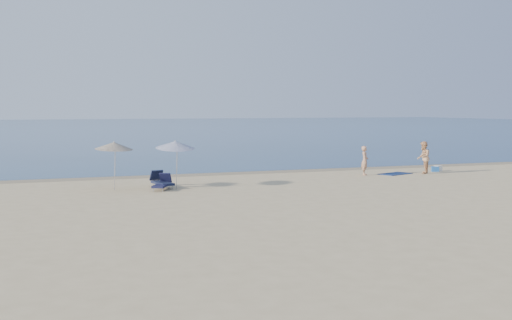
{
  "coord_description": "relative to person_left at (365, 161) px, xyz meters",
  "views": [
    {
      "loc": [
        -15.04,
        -14.07,
        3.67
      ],
      "look_at": [
        -3.92,
        16.0,
        1.0
      ],
      "focal_mm": 45.0,
      "sensor_mm": 36.0,
      "label": 1
    }
  ],
  "objects": [
    {
      "name": "umbrella_far",
      "position": [
        -13.47,
        -1.6,
        1.17
      ],
      "size": [
        2.21,
        2.21,
        2.22
      ],
      "rotation": [
        0.0,
        0.0,
        0.41
      ],
      "color": "silver",
      "rests_on": "ground"
    },
    {
      "name": "beach_towel",
      "position": [
        1.85,
        -0.07,
        -0.77
      ],
      "size": [
        2.09,
        1.6,
        0.03
      ],
      "primitive_type": "cube",
      "rotation": [
        0.0,
        0.0,
        0.35
      ],
      "color": "#0E1E49",
      "rests_on": "ground"
    },
    {
      "name": "person_left",
      "position": [
        0.0,
        0.0,
        0.0
      ],
      "size": [
        0.63,
        0.69,
        1.57
      ],
      "primitive_type": "imported",
      "rotation": [
        0.0,
        0.0,
        0.99
      ],
      "color": "tan",
      "rests_on": "ground"
    },
    {
      "name": "lounger_right",
      "position": [
        -11.48,
        -2.19,
        -0.53
      ],
      "size": [
        1.18,
        1.65,
        0.7
      ],
      "rotation": [
        0.0,
        0.0,
        -0.47
      ],
      "color": "#131535",
      "rests_on": "ground"
    },
    {
      "name": "blue_cooler",
      "position": [
        4.7,
        0.27,
        -0.64
      ],
      "size": [
        0.49,
        0.43,
        0.29
      ],
      "primitive_type": "cube",
      "rotation": [
        0.0,
        0.0,
        -0.4
      ],
      "color": "#1E56A5",
      "rests_on": "ground"
    },
    {
      "name": "wet_sand_strip",
      "position": [
        -2.32,
        3.37,
        -0.78
      ],
      "size": [
        240.0,
        1.6,
        0.0
      ],
      "primitive_type": "cube",
      "color": "#847254",
      "rests_on": "ground"
    },
    {
      "name": "sea",
      "position": [
        -2.32,
        83.97,
        -0.78
      ],
      "size": [
        240.0,
        160.0,
        0.01
      ],
      "primitive_type": "cube",
      "color": "navy",
      "rests_on": "ground"
    },
    {
      "name": "umbrella_near",
      "position": [
        -10.81,
        -1.94,
        1.18
      ],
      "size": [
        1.74,
        1.77,
        2.27
      ],
      "rotation": [
        0.0,
        0.0,
        -0.0
      ],
      "color": "silver",
      "rests_on": "ground"
    },
    {
      "name": "person_right",
      "position": [
        3.42,
        -0.42,
        0.1
      ],
      "size": [
        1.07,
        1.1,
        1.78
      ],
      "primitive_type": "imported",
      "rotation": [
        0.0,
        0.0,
        -2.26
      ],
      "color": "tan",
      "rests_on": "ground"
    },
    {
      "name": "lounger_left",
      "position": [
        -11.37,
        -1.49,
        -0.51
      ],
      "size": [
        0.85,
        1.79,
        0.76
      ],
      "rotation": [
        0.0,
        0.0,
        0.17
      ],
      "color": "#131934",
      "rests_on": "ground"
    },
    {
      "name": "white_bag",
      "position": [
        5.02,
        0.43,
        -0.63
      ],
      "size": [
        0.4,
        0.36,
        0.31
      ],
      "primitive_type": "cube",
      "rotation": [
        0.0,
        0.0,
        0.13
      ],
      "color": "white",
      "rests_on": "ground"
    }
  ]
}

